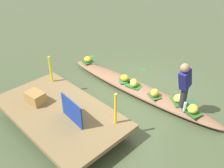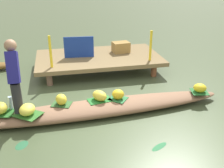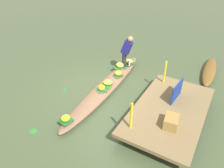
{
  "view_description": "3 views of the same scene",
  "coord_description": "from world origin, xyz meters",
  "px_view_note": "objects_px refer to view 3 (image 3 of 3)",
  "views": [
    {
      "loc": [
        -3.57,
        4.55,
        3.87
      ],
      "look_at": [
        0.42,
        0.56,
        0.34
      ],
      "focal_mm": 39.38,
      "sensor_mm": 36.0,
      "label": 1
    },
    {
      "loc": [
        -0.65,
        -4.3,
        2.54
      ],
      "look_at": [
        0.31,
        0.17,
        0.51
      ],
      "focal_mm": 42.62,
      "sensor_mm": 36.0,
      "label": 2
    },
    {
      "loc": [
        5.09,
        3.19,
        4.07
      ],
      "look_at": [
        0.15,
        0.3,
        0.4
      ],
      "focal_mm": 34.29,
      "sensor_mm": 36.0,
      "label": 3
    }
  ],
  "objects_px": {
    "banana_bunch_0": "(102,88)",
    "water_bottle": "(129,63)",
    "banana_bunch_1": "(66,118)",
    "moored_boat": "(209,71)",
    "banana_bunch_3": "(118,73)",
    "market_banner": "(177,91)",
    "produce_crate": "(171,122)",
    "vendor_boat": "(107,86)",
    "banana_bunch_4": "(129,61)",
    "banana_bunch_2": "(120,65)",
    "banana_bunch_5": "(108,83)",
    "vendor_person": "(127,50)"
  },
  "relations": [
    {
      "from": "water_bottle",
      "to": "banana_bunch_2",
      "type": "bearing_deg",
      "value": -40.57
    },
    {
      "from": "banana_bunch_1",
      "to": "banana_bunch_3",
      "type": "xyz_separation_m",
      "value": [
        -2.73,
        0.05,
        0.01
      ]
    },
    {
      "from": "banana_bunch_4",
      "to": "banana_bunch_5",
      "type": "height_order",
      "value": "banana_bunch_5"
    },
    {
      "from": "vendor_boat",
      "to": "banana_bunch_3",
      "type": "bearing_deg",
      "value": 170.24
    },
    {
      "from": "banana_bunch_4",
      "to": "vendor_boat",
      "type": "bearing_deg",
      "value": 0.56
    },
    {
      "from": "vendor_boat",
      "to": "banana_bunch_5",
      "type": "distance_m",
      "value": 0.24
    },
    {
      "from": "moored_boat",
      "to": "produce_crate",
      "type": "relative_size",
      "value": 5.54
    },
    {
      "from": "moored_boat",
      "to": "banana_bunch_2",
      "type": "xyz_separation_m",
      "value": [
        1.69,
        -2.97,
        0.22
      ]
    },
    {
      "from": "vendor_boat",
      "to": "banana_bunch_0",
      "type": "height_order",
      "value": "banana_bunch_0"
    },
    {
      "from": "banana_bunch_2",
      "to": "vendor_person",
      "type": "xyz_separation_m",
      "value": [
        -0.15,
        0.18,
        0.6
      ]
    },
    {
      "from": "banana_bunch_1",
      "to": "banana_bunch_5",
      "type": "distance_m",
      "value": 2.02
    },
    {
      "from": "banana_bunch_1",
      "to": "banana_bunch_3",
      "type": "distance_m",
      "value": 2.73
    },
    {
      "from": "banana_bunch_1",
      "to": "water_bottle",
      "type": "xyz_separation_m",
      "value": [
        -3.6,
        0.06,
        0.03
      ]
    },
    {
      "from": "banana_bunch_2",
      "to": "vendor_person",
      "type": "height_order",
      "value": "vendor_person"
    },
    {
      "from": "banana_bunch_4",
      "to": "market_banner",
      "type": "relative_size",
      "value": 0.4
    },
    {
      "from": "banana_bunch_0",
      "to": "vendor_person",
      "type": "relative_size",
      "value": 0.18
    },
    {
      "from": "moored_boat",
      "to": "vendor_person",
      "type": "height_order",
      "value": "vendor_person"
    },
    {
      "from": "vendor_boat",
      "to": "market_banner",
      "type": "distance_m",
      "value": 2.34
    },
    {
      "from": "banana_bunch_2",
      "to": "produce_crate",
      "type": "relative_size",
      "value": 0.72
    },
    {
      "from": "vendor_boat",
      "to": "banana_bunch_4",
      "type": "xyz_separation_m",
      "value": [
        -1.68,
        -0.02,
        0.21
      ]
    },
    {
      "from": "banana_bunch_2",
      "to": "produce_crate",
      "type": "bearing_deg",
      "value": 49.22
    },
    {
      "from": "banana_bunch_1",
      "to": "produce_crate",
      "type": "relative_size",
      "value": 0.58
    },
    {
      "from": "moored_boat",
      "to": "banana_bunch_0",
      "type": "xyz_separation_m",
      "value": [
        3.33,
        -2.73,
        0.22
      ]
    },
    {
      "from": "banana_bunch_1",
      "to": "banana_bunch_4",
      "type": "relative_size",
      "value": 0.84
    },
    {
      "from": "moored_boat",
      "to": "water_bottle",
      "type": "relative_size",
      "value": 9.95
    },
    {
      "from": "banana_bunch_2",
      "to": "market_banner",
      "type": "xyz_separation_m",
      "value": [
        1.13,
        2.44,
        0.33
      ]
    },
    {
      "from": "banana_bunch_1",
      "to": "produce_crate",
      "type": "bearing_deg",
      "value": 112.48
    },
    {
      "from": "banana_bunch_2",
      "to": "banana_bunch_4",
      "type": "height_order",
      "value": "same"
    },
    {
      "from": "vendor_boat",
      "to": "banana_bunch_0",
      "type": "relative_size",
      "value": 21.84
    },
    {
      "from": "banana_bunch_3",
      "to": "market_banner",
      "type": "bearing_deg",
      "value": 75.78
    },
    {
      "from": "vendor_boat",
      "to": "moored_boat",
      "type": "xyz_separation_m",
      "value": [
        -2.92,
        2.8,
        -0.01
      ]
    },
    {
      "from": "banana_bunch_4",
      "to": "produce_crate",
      "type": "height_order",
      "value": "produce_crate"
    },
    {
      "from": "banana_bunch_0",
      "to": "water_bottle",
      "type": "relative_size",
      "value": 0.93
    },
    {
      "from": "moored_boat",
      "to": "banana_bunch_4",
      "type": "distance_m",
      "value": 3.09
    },
    {
      "from": "banana_bunch_2",
      "to": "banana_bunch_3",
      "type": "bearing_deg",
      "value": 23.02
    },
    {
      "from": "banana_bunch_4",
      "to": "produce_crate",
      "type": "bearing_deg",
      "value": 42.4
    },
    {
      "from": "moored_boat",
      "to": "banana_bunch_0",
      "type": "height_order",
      "value": "banana_bunch_0"
    },
    {
      "from": "water_bottle",
      "to": "produce_crate",
      "type": "bearing_deg",
      "value": 42.89
    },
    {
      "from": "moored_boat",
      "to": "market_banner",
      "type": "distance_m",
      "value": 2.93
    },
    {
      "from": "banana_bunch_2",
      "to": "banana_bunch_4",
      "type": "bearing_deg",
      "value": 161.82
    },
    {
      "from": "vendor_person",
      "to": "produce_crate",
      "type": "xyz_separation_m",
      "value": [
        2.44,
        2.47,
        -0.4
      ]
    },
    {
      "from": "water_bottle",
      "to": "market_banner",
      "type": "relative_size",
      "value": 0.33
    },
    {
      "from": "banana_bunch_3",
      "to": "water_bottle",
      "type": "distance_m",
      "value": 0.87
    },
    {
      "from": "banana_bunch_2",
      "to": "banana_bunch_3",
      "type": "height_order",
      "value": "banana_bunch_3"
    },
    {
      "from": "banana_bunch_1",
      "to": "banana_bunch_5",
      "type": "height_order",
      "value": "banana_bunch_5"
    },
    {
      "from": "banana_bunch_5",
      "to": "produce_crate",
      "type": "relative_size",
      "value": 0.7
    },
    {
      "from": "vendor_boat",
      "to": "market_banner",
      "type": "bearing_deg",
      "value": 89.63
    },
    {
      "from": "banana_bunch_1",
      "to": "banana_bunch_2",
      "type": "distance_m",
      "value": 3.31
    },
    {
      "from": "banana_bunch_3",
      "to": "market_banner",
      "type": "distance_m",
      "value": 2.29
    },
    {
      "from": "water_bottle",
      "to": "produce_crate",
      "type": "height_order",
      "value": "produce_crate"
    }
  ]
}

